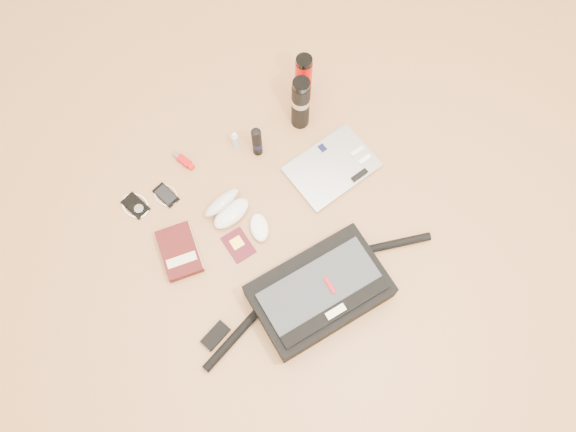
{
  "coord_description": "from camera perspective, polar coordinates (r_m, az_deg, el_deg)",
  "views": [
    {
      "loc": [
        -0.36,
        -0.56,
        1.99
      ],
      "look_at": [
        0.02,
        0.07,
        0.06
      ],
      "focal_mm": 35.0,
      "sensor_mm": 36.0,
      "label": 1
    }
  ],
  "objects": [
    {
      "name": "thermos_red",
      "position": [
        2.26,
        1.57,
        13.69
      ],
      "size": [
        0.08,
        0.08,
        0.26
      ],
      "rotation": [
        0.0,
        0.0,
        -0.18
      ],
      "color": "#B50301",
      "rests_on": "ground"
    },
    {
      "name": "passport",
      "position": [
        2.1,
        -5.08,
        -2.94
      ],
      "size": [
        0.09,
        0.12,
        0.01
      ],
      "rotation": [
        0.0,
        0.0,
        0.03
      ],
      "color": "#4C0E1A",
      "rests_on": "ground"
    },
    {
      "name": "mouse",
      "position": [
        2.1,
        -2.93,
        -1.18
      ],
      "size": [
        0.1,
        0.13,
        0.04
      ],
      "rotation": [
        0.0,
        0.0,
        -0.33
      ],
      "color": "white",
      "rests_on": "ground"
    },
    {
      "name": "spray_bottle",
      "position": [
        2.22,
        -5.38,
        7.62
      ],
      "size": [
        0.03,
        0.03,
        0.1
      ],
      "rotation": [
        0.0,
        0.0,
        0.33
      ],
      "color": "#ACD4E7",
      "rests_on": "ground"
    },
    {
      "name": "inhaler",
      "position": [
        2.25,
        -10.56,
        5.55
      ],
      "size": [
        0.05,
        0.1,
        0.03
      ],
      "rotation": [
        0.0,
        0.0,
        0.34
      ],
      "color": "#A60E10",
      "rests_on": "ground"
    },
    {
      "name": "messenger_bag",
      "position": [
        1.99,
        3.17,
        -7.75
      ],
      "size": [
        0.95,
        0.29,
        0.13
      ],
      "rotation": [
        0.0,
        0.0,
        -0.01
      ],
      "color": "black",
      "rests_on": "ground"
    },
    {
      "name": "ipod",
      "position": [
        2.22,
        -15.23,
        1.02
      ],
      "size": [
        0.11,
        0.12,
        0.01
      ],
      "rotation": [
        0.0,
        0.0,
        0.28
      ],
      "color": "black",
      "rests_on": "ground"
    },
    {
      "name": "phone",
      "position": [
        2.21,
        -12.3,
        2.09
      ],
      "size": [
        0.1,
        0.11,
        0.01
      ],
      "rotation": [
        0.0,
        0.0,
        0.25
      ],
      "color": "black",
      "rests_on": "ground"
    },
    {
      "name": "thermos_black",
      "position": [
        2.19,
        1.29,
        11.4
      ],
      "size": [
        0.09,
        0.09,
        0.27
      ],
      "rotation": [
        0.0,
        0.0,
        -0.35
      ],
      "color": "black",
      "rests_on": "ground"
    },
    {
      "name": "laptop",
      "position": [
        2.2,
        4.51,
        4.94
      ],
      "size": [
        0.35,
        0.26,
        0.03
      ],
      "rotation": [
        0.0,
        0.0,
        0.1
      ],
      "color": "#AAAAAD",
      "rests_on": "ground"
    },
    {
      "name": "ground",
      "position": [
        2.1,
        0.46,
        -2.28
      ],
      "size": [
        4.0,
        4.0,
        0.0
      ],
      "primitive_type": "plane",
      "color": "#AD7848",
      "rests_on": "ground"
    },
    {
      "name": "sunglasses_case",
      "position": [
        2.12,
        -6.24,
        0.81
      ],
      "size": [
        0.19,
        0.16,
        0.09
      ],
      "rotation": [
        0.0,
        0.0,
        0.22
      ],
      "color": "white",
      "rests_on": "ground"
    },
    {
      "name": "aerosol_can",
      "position": [
        2.17,
        -3.18,
        7.55
      ],
      "size": [
        0.04,
        0.04,
        0.17
      ],
      "rotation": [
        0.0,
        0.0,
        0.12
      ],
      "color": "black",
      "rests_on": "ground"
    },
    {
      "name": "book",
      "position": [
        2.1,
        -10.94,
        -3.55
      ],
      "size": [
        0.17,
        0.22,
        0.04
      ],
      "rotation": [
        0.0,
        0.0,
        -0.2
      ],
      "color": "#420E0F",
      "rests_on": "ground"
    }
  ]
}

